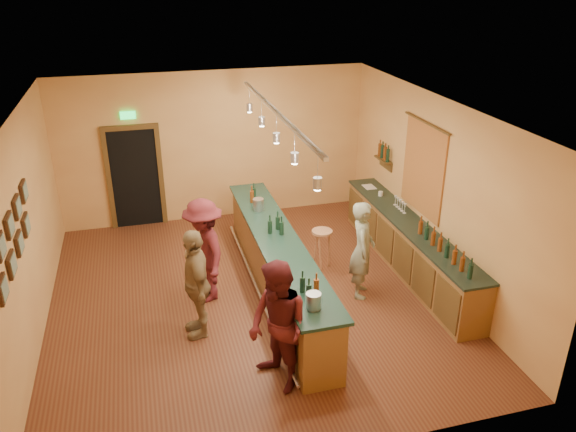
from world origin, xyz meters
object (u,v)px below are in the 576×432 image
object	(u,v)px
customer_c	(204,251)
bar_stool	(322,238)
customer_b	(196,283)
customer_a	(278,327)
back_counter	(408,245)
bartender	(362,250)
tasting_bar	(277,262)

from	to	relation	value
customer_c	bar_stool	bearing A→B (deg)	89.90
customer_b	bar_stool	distance (m)	2.80
customer_a	customer_c	bearing A→B (deg)	174.79
customer_a	bar_stool	bearing A→B (deg)	131.54
customer_c	customer_a	bearing A→B (deg)	3.14
customer_b	customer_c	xyz separation A→B (m)	(0.25, 0.95, 0.02)
back_counter	bar_stool	size ratio (longest dim) A/B	5.93
bartender	customer_c	world-z (taller)	customer_c
bartender	tasting_bar	bearing A→B (deg)	95.05
customer_a	customer_c	size ratio (longest dim) A/B	1.03
tasting_bar	bar_stool	distance (m)	1.18
customer_c	customer_b	bearing A→B (deg)	-26.25
bartender	customer_a	bearing A→B (deg)	154.52
back_counter	tasting_bar	xyz separation A→B (m)	(-2.50, -0.18, 0.12)
bar_stool	tasting_bar	bearing A→B (deg)	-147.46
customer_a	customer_c	world-z (taller)	customer_a
customer_a	bar_stool	distance (m)	3.24
customer_a	bar_stool	xyz separation A→B (m)	(1.54, 2.83, -0.29)
customer_a	customer_b	world-z (taller)	customer_a
tasting_bar	customer_c	bearing A→B (deg)	170.62
customer_c	bar_stool	world-z (taller)	customer_c
tasting_bar	bar_stool	size ratio (longest dim) A/B	6.64
tasting_bar	customer_b	distance (m)	1.63
bartender	customer_c	size ratio (longest dim) A/B	0.95
bar_stool	customer_a	bearing A→B (deg)	-118.56
customer_c	bar_stool	size ratio (longest dim) A/B	2.31
tasting_bar	bartender	bearing A→B (deg)	-15.65
back_counter	customer_a	xyz separation A→B (m)	(-3.04, -2.38, 0.42)
back_counter	customer_a	bearing A→B (deg)	-142.00
tasting_bar	bartender	xyz separation A→B (m)	(1.35, -0.38, 0.24)
bartender	customer_b	xyz separation A→B (m)	(-2.77, -0.38, 0.02)
customer_b	bar_stool	xyz separation A→B (m)	(2.42, 1.39, -0.24)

